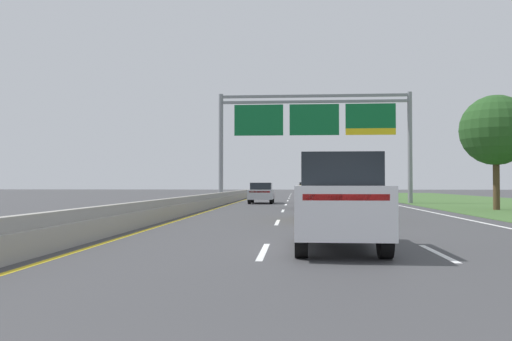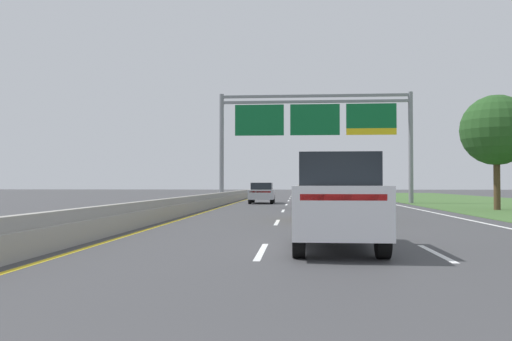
% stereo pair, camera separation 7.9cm
% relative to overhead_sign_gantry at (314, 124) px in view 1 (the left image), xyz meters
% --- Properties ---
extents(ground_plane, '(220.00, 220.00, 0.00)m').
position_rel_overhead_sign_gantry_xyz_m(ground_plane, '(-0.30, -6.21, -6.12)').
color(ground_plane, '#3D3D3F').
extents(lane_striping, '(11.96, 106.00, 0.01)m').
position_rel_overhead_sign_gantry_xyz_m(lane_striping, '(-0.30, -6.67, -6.12)').
color(lane_striping, white).
rests_on(lane_striping, ground).
extents(median_barrier_concrete, '(0.60, 110.00, 0.85)m').
position_rel_overhead_sign_gantry_xyz_m(median_barrier_concrete, '(-6.90, -6.21, -5.77)').
color(median_barrier_concrete, '#99968E').
rests_on(median_barrier_concrete, ground).
extents(overhead_sign_gantry, '(15.06, 0.42, 8.59)m').
position_rel_overhead_sign_gantry_xyz_m(overhead_sign_gantry, '(0.00, 0.00, 0.00)').
color(overhead_sign_gantry, gray).
rests_on(overhead_sign_gantry, ground).
extents(pickup_truck_red, '(2.03, 5.41, 2.20)m').
position_rel_overhead_sign_gantry_xyz_m(pickup_truck_red, '(3.30, 2.63, -5.05)').
color(pickup_truck_red, maroon).
rests_on(pickup_truck_red, ground).
extents(car_black_centre_lane_sedan, '(1.87, 4.42, 1.57)m').
position_rel_overhead_sign_gantry_xyz_m(car_black_centre_lane_sedan, '(-0.45, -10.04, -5.30)').
color(car_black_centre_lane_sedan, black).
rests_on(car_black_centre_lane_sedan, ground).
extents(car_grey_right_lane_sedan, '(1.86, 4.42, 1.57)m').
position_rel_overhead_sign_gantry_xyz_m(car_grey_right_lane_sedan, '(3.38, 20.63, -5.30)').
color(car_grey_right_lane_sedan, slate).
rests_on(car_grey_right_lane_sedan, ground).
extents(car_gold_centre_lane_suv, '(2.00, 4.74, 2.11)m').
position_rel_overhead_sign_gantry_xyz_m(car_gold_centre_lane_suv, '(-0.34, -19.99, -5.02)').
color(car_gold_centre_lane_suv, '#A38438').
rests_on(car_gold_centre_lane_suv, ground).
extents(car_silver_left_lane_sedan, '(1.83, 4.41, 1.57)m').
position_rel_overhead_sign_gantry_xyz_m(car_silver_left_lane_sedan, '(-4.06, -1.12, -5.30)').
color(car_silver_left_lane_sedan, '#B2B5BA').
rests_on(car_silver_left_lane_sedan, ground).
extents(car_white_centre_lane_suv, '(1.94, 4.72, 2.11)m').
position_rel_overhead_sign_gantry_xyz_m(car_white_centre_lane_suv, '(-0.51, -30.09, -5.02)').
color(car_white_centre_lane_suv, silver).
rests_on(car_white_centre_lane_suv, ground).
extents(roadside_tree_mid, '(3.97, 3.97, 6.50)m').
position_rel_overhead_sign_gantry_xyz_m(roadside_tree_mid, '(9.82, -11.02, -1.62)').
color(roadside_tree_mid, '#4C3823').
rests_on(roadside_tree_mid, ground).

